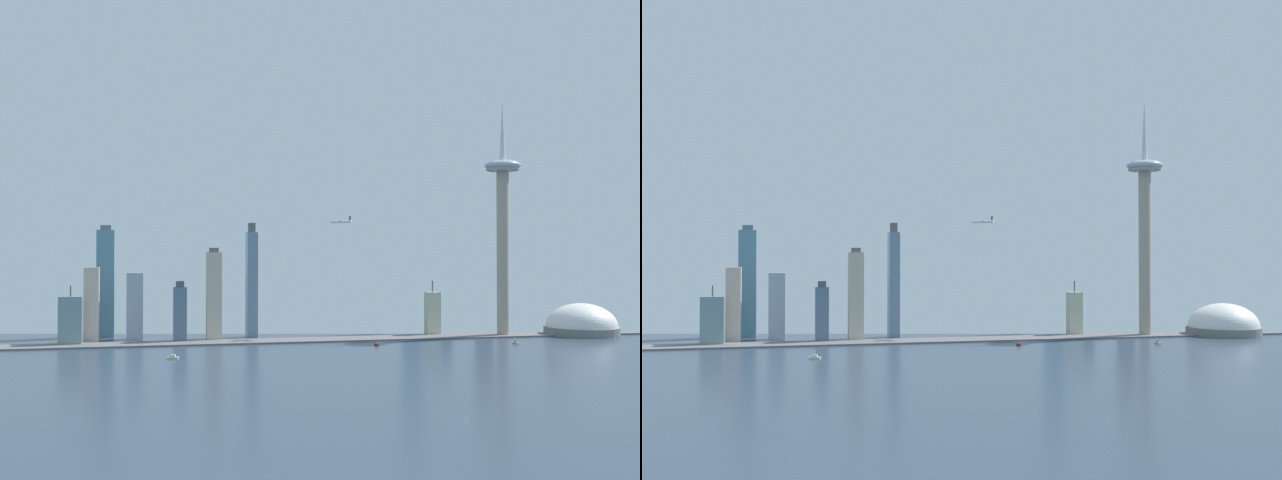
{
  "view_description": "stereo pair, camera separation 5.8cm",
  "coord_description": "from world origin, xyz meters",
  "views": [
    {
      "loc": [
        -198.76,
        -456.75,
        103.94
      ],
      "look_at": [
        4.31,
        438.59,
        120.53
      ],
      "focal_mm": 43.24,
      "sensor_mm": 36.0,
      "label": 1
    },
    {
      "loc": [
        -198.71,
        -456.76,
        103.94
      ],
      "look_at": [
        4.31,
        438.59,
        120.53
      ],
      "focal_mm": 43.24,
      "sensor_mm": 36.0,
      "label": 2
    }
  ],
  "objects": [
    {
      "name": "ground_plane",
      "position": [
        0.0,
        0.0,
        0.0
      ],
      "size": [
        6000.0,
        6000.0,
        0.0
      ],
      "primitive_type": "plane",
      "color": "#303E4F"
    },
    {
      "name": "skyscraper_10",
      "position": [
        -158.98,
        466.7,
        33.76
      ],
      "size": [
        15.67,
        14.97,
        71.87
      ],
      "color": "slate",
      "rests_on": "ground"
    },
    {
      "name": "skyscraper_1",
      "position": [
        200.44,
        541.49,
        26.63
      ],
      "size": [
        23.01,
        17.64,
        53.26
      ],
      "color": "slate",
      "rests_on": "ground"
    },
    {
      "name": "skyscraper_8",
      "position": [
        159.44,
        471.95,
        27.62
      ],
      "size": [
        17.89,
        13.53,
        69.49
      ],
      "color": "beige",
      "rests_on": "ground"
    },
    {
      "name": "skyscraper_9",
      "position": [
        354.03,
        502.71,
        31.47
      ],
      "size": [
        26.28,
        17.62,
        65.81
      ],
      "color": "gray",
      "rests_on": "ground"
    },
    {
      "name": "channel_buoy_1",
      "position": [
        39.39,
        289.1,
        1.41
      ],
      "size": [
        1.25,
        1.25,
        2.82
      ],
      "primitive_type": "cone",
      "color": "yellow",
      "rests_on": "ground"
    },
    {
      "name": "skyscraper_5",
      "position": [
        -260.68,
        487.77,
        44.07
      ],
      "size": [
        17.11,
        15.87,
        88.15
      ],
      "color": "beige",
      "rests_on": "ground"
    },
    {
      "name": "boat_1",
      "position": [
        -171.91,
        319.56,
        1.58
      ],
      "size": [
        11.57,
        6.54,
        8.06
      ],
      "rotation": [
        0.0,
        0.0,
        6.04
      ],
      "color": "beige",
      "rests_on": "ground"
    },
    {
      "name": "boat_2",
      "position": [
        56.24,
        378.26,
        1.57
      ],
      "size": [
        3.03,
        8.39,
        4.25
      ],
      "rotation": [
        0.0,
        0.0,
        1.68
      ],
      "color": "#B11819",
      "rests_on": "ground"
    },
    {
      "name": "skyscraper_3",
      "position": [
        -211.19,
        503.45,
        40.63
      ],
      "size": [
        19.42,
        26.34,
        81.25
      ],
      "color": "#9DAEBE",
      "rests_on": "ground"
    },
    {
      "name": "airplane",
      "position": [
        40.34,
        479.97,
        144.64
      ],
      "size": [
        27.24,
        27.1,
        8.38
      ],
      "rotation": [
        0.0,
        0.0,
        2.34
      ],
      "color": "white"
    },
    {
      "name": "waterfront_pier",
      "position": [
        0.0,
        444.71,
        1.0
      ],
      "size": [
        886.12,
        46.35,
        2.01
      ],
      "primitive_type": "cube",
      "color": "slate",
      "rests_on": "ground"
    },
    {
      "name": "boat_0",
      "position": [
        218.84,
        361.86,
        1.62
      ],
      "size": [
        3.38,
        11.62,
        8.07
      ],
      "rotation": [
        0.0,
        0.0,
        4.69
      ],
      "color": "beige",
      "rests_on": "ground"
    },
    {
      "name": "observation_tower",
      "position": [
        243.62,
        443.81,
        156.94
      ],
      "size": [
        45.64,
        45.64,
        300.48
      ],
      "color": "#A79987",
      "rests_on": "ground"
    },
    {
      "name": "skyscraper_12",
      "position": [
        -118.36,
        475.98,
        53.92
      ],
      "size": [
        17.59,
        20.64,
        111.24
      ],
      "color": "beige",
      "rests_on": "ground"
    },
    {
      "name": "skyscraper_11",
      "position": [
        251.93,
        518.6,
        48.1
      ],
      "size": [
        19.74,
        14.84,
        120.15
      ],
      "color": "slate",
      "rests_on": "ground"
    },
    {
      "name": "skyscraper_7",
      "position": [
        145.98,
        511.29,
        83.26
      ],
      "size": [
        24.25,
        12.68,
        169.14
      ],
      "color": "#7CA8C3",
      "rests_on": "ground"
    },
    {
      "name": "channel_buoy_0",
      "position": [
        -222.18,
        289.51,
        0.81
      ],
      "size": [
        1.57,
        1.57,
        1.62
      ],
      "primitive_type": "cone",
      "color": "#E54C19",
      "rests_on": "ground"
    },
    {
      "name": "skyscraper_0",
      "position": [
        -247.52,
        546.72,
        68.04
      ],
      "size": [
        21.65,
        26.79,
        139.96
      ],
      "color": "#57889E",
      "rests_on": "ground"
    },
    {
      "name": "stadium_dome",
      "position": [
        348.6,
        435.61,
        9.45
      ],
      "size": [
        94.3,
        94.3,
        60.31
      ],
      "color": "slate",
      "rests_on": "ground"
    },
    {
      "name": "skyscraper_4",
      "position": [
        -69.56,
        498.53,
        67.61
      ],
      "size": [
        12.81,
        22.88,
        142.51
      ],
      "color": "slate",
      "rests_on": "ground"
    },
    {
      "name": "skyscraper_6",
      "position": [
        267.65,
        556.0,
        59.85
      ],
      "size": [
        12.76,
        24.92,
        119.7
      ],
      "color": "slate",
      "rests_on": "ground"
    },
    {
      "name": "skyscraper_2",
      "position": [
        -281.82,
        460.17,
        27.84
      ],
      "size": [
        25.86,
        17.17,
        67.96
      ],
      "color": "gray",
      "rests_on": "ground"
    }
  ]
}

